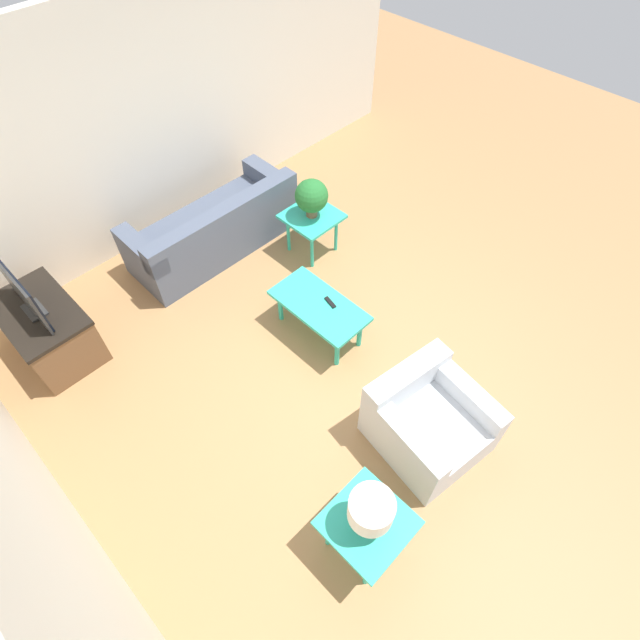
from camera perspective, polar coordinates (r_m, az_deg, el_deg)
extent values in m
plane|color=#A87A4C|center=(5.32, 4.66, -2.49)|extent=(14.00, 14.00, 0.00)
cube|color=silver|center=(3.54, -30.84, -17.99)|extent=(7.20, 0.12, 2.70)
cube|color=silver|center=(6.28, -17.32, 21.45)|extent=(0.12, 7.20, 2.70)
cube|color=#4C566B|center=(6.27, -12.01, 9.74)|extent=(0.83, 2.05, 0.44)
cube|color=#4C566B|center=(5.82, -10.82, 11.16)|extent=(0.22, 2.05, 0.32)
cube|color=#4C566B|center=(6.47, -5.80, 15.87)|extent=(0.81, 0.21, 0.21)
cube|color=#4C566B|center=(5.77, -19.84, 7.49)|extent=(0.81, 0.21, 0.21)
cube|color=silver|center=(4.64, 12.30, -11.98)|extent=(1.03, 0.99, 0.43)
cube|color=silver|center=(4.43, 9.91, -6.67)|extent=(0.33, 0.89, 0.30)
cube|color=silver|center=(4.23, 9.56, -12.78)|extent=(0.92, 0.30, 0.19)
cube|color=silver|center=(4.54, 16.13, -7.67)|extent=(0.92, 0.30, 0.19)
cube|color=#2DB79E|center=(5.05, -0.10, 1.67)|extent=(1.02, 0.52, 0.04)
cylinder|color=#2DB79E|center=(5.13, 4.56, -1.46)|extent=(0.05, 0.05, 0.41)
cylinder|color=#2DB79E|center=(5.50, -1.97, 3.47)|extent=(0.05, 0.05, 0.41)
cylinder|color=#2DB79E|center=(4.98, 1.97, -3.66)|extent=(0.05, 0.05, 0.41)
cylinder|color=#2DB79E|center=(5.35, -4.56, 1.56)|extent=(0.05, 0.05, 0.41)
cube|color=#2DB79E|center=(5.89, -0.94, 11.75)|extent=(0.59, 0.59, 0.04)
cylinder|color=#2DB79E|center=(6.07, 1.84, 9.80)|extent=(0.04, 0.04, 0.50)
cylinder|color=#2DB79E|center=(6.28, -0.89, 11.54)|extent=(0.04, 0.04, 0.50)
cylinder|color=#2DB79E|center=(5.86, -0.92, 7.93)|extent=(0.04, 0.04, 0.50)
cylinder|color=#2DB79E|center=(6.08, -3.64, 9.77)|extent=(0.04, 0.04, 0.50)
cube|color=#2DB79E|center=(3.94, 5.49, -22.08)|extent=(0.59, 0.59, 0.04)
cylinder|color=#2DB79E|center=(4.23, 9.39, -22.92)|extent=(0.04, 0.04, 0.50)
cylinder|color=#2DB79E|center=(4.29, 4.95, -19.43)|extent=(0.04, 0.04, 0.50)
cylinder|color=#2DB79E|center=(4.14, 5.46, -26.95)|extent=(0.04, 0.04, 0.50)
cylinder|color=#2DB79E|center=(4.19, 0.94, -23.22)|extent=(0.04, 0.04, 0.50)
cube|color=brown|center=(5.70, -28.58, -1.03)|extent=(1.02, 0.64, 0.62)
cube|color=black|center=(5.50, -29.71, 0.80)|extent=(1.04, 0.66, 0.04)
cube|color=#2D2D2D|center=(5.48, -29.83, 1.00)|extent=(0.27, 0.16, 0.02)
cube|color=#2D2D2D|center=(5.31, -31.01, 2.68)|extent=(0.81, 0.02, 0.52)
cube|color=black|center=(5.31, -30.91, 2.75)|extent=(0.78, 0.04, 0.49)
cylinder|color=brown|center=(5.84, -0.94, 12.32)|extent=(0.13, 0.13, 0.11)
sphere|color=#236B2D|center=(5.71, -0.97, 14.01)|extent=(0.38, 0.38, 0.38)
cylinder|color=#333333|center=(3.84, 5.62, -21.63)|extent=(0.13, 0.13, 0.18)
cylinder|color=white|center=(3.65, 5.88, -20.72)|extent=(0.32, 0.32, 0.21)
cube|color=black|center=(5.04, 1.18, 2.03)|extent=(0.16, 0.07, 0.02)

